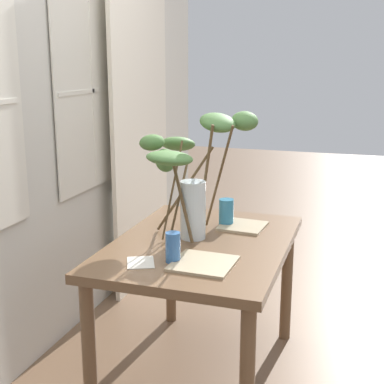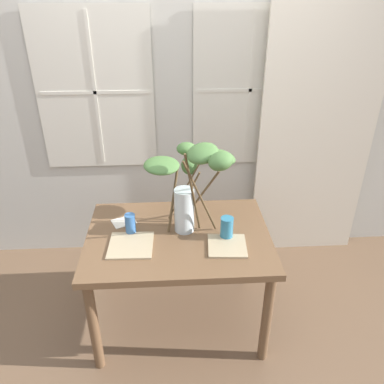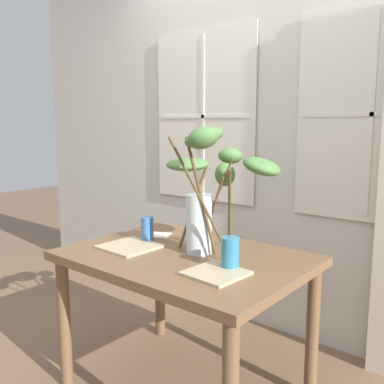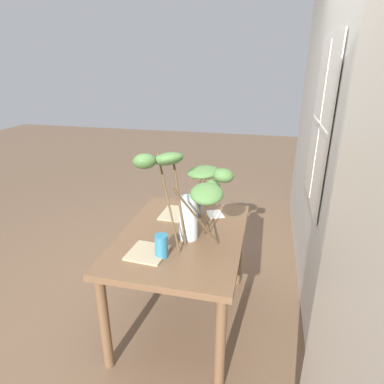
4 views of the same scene
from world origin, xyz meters
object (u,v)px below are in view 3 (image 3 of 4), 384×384
vase_with_branches (210,181)px  drinking_glass_blue_left (147,229)px  plate_square_right (216,273)px  dining_table (185,273)px  plate_square_left (130,246)px  drinking_glass_blue_right (230,253)px

vase_with_branches → drinking_glass_blue_left: 0.48m
drinking_glass_blue_left → plate_square_right: drinking_glass_blue_left is taller
dining_table → plate_square_left: plate_square_left is taller
vase_with_branches → plate_square_left: 0.55m
plate_square_left → plate_square_right: bearing=-4.0°
plate_square_right → plate_square_left: bearing=176.0°
dining_table → plate_square_left: bearing=-161.0°
dining_table → plate_square_right: (0.29, -0.14, 0.10)m
plate_square_right → drinking_glass_blue_right: bearing=85.0°
vase_with_branches → plate_square_right: (0.20, -0.23, -0.35)m
drinking_glass_blue_left → plate_square_right: (0.59, -0.18, -0.06)m
dining_table → plate_square_left: size_ratio=4.38×
vase_with_branches → drinking_glass_blue_left: bearing=-172.9°
drinking_glass_blue_right → plate_square_right: size_ratio=0.63×
plate_square_left → plate_square_right: (0.58, -0.04, 0.00)m
drinking_glass_blue_left → plate_square_left: size_ratio=0.52×
vase_with_branches → drinking_glass_blue_right: vase_with_branches is taller
plate_square_left → drinking_glass_blue_left: bearing=93.7°
dining_table → vase_with_branches: (0.09, 0.09, 0.45)m
plate_square_left → vase_with_branches: bearing=26.3°
vase_with_branches → plate_square_right: 0.46m
drinking_glass_blue_right → plate_square_left: (-0.59, -0.05, -0.07)m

